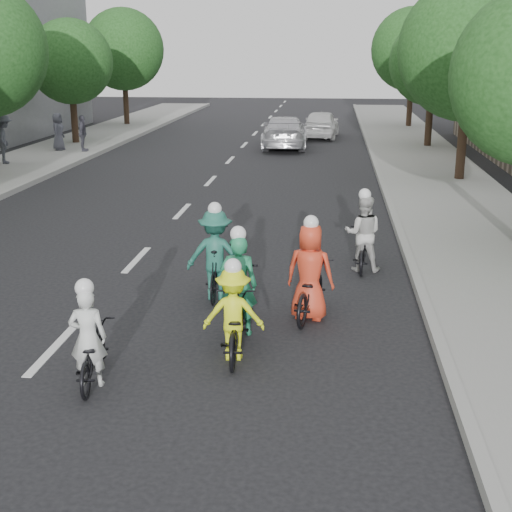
% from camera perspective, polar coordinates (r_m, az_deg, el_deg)
% --- Properties ---
extents(ground, '(120.00, 120.00, 0.00)m').
position_cam_1_polar(ground, '(11.75, -15.96, -7.22)').
color(ground, black).
rests_on(ground, ground).
extents(sidewalk_right, '(4.00, 80.00, 0.15)m').
position_cam_1_polar(sidewalk_right, '(20.79, 16.23, 3.15)').
color(sidewalk_right, gray).
rests_on(sidewalk_right, ground).
extents(curb_right, '(0.18, 80.00, 0.18)m').
position_cam_1_polar(curb_right, '(20.52, 10.87, 3.39)').
color(curb_right, '#999993').
rests_on(curb_right, ground).
extents(tree_l_4, '(4.00, 4.00, 5.97)m').
position_cam_1_polar(tree_l_4, '(36.18, -14.63, 14.81)').
color(tree_l_4, black).
rests_on(tree_l_4, ground).
extents(tree_l_5, '(4.80, 4.80, 6.93)m').
position_cam_1_polar(tree_l_5, '(44.73, -10.57, 15.94)').
color(tree_l_5, black).
rests_on(tree_l_5, ground).
extents(tree_r_1, '(4.80, 4.80, 6.93)m').
position_cam_1_polar(tree_r_1, '(25.95, 16.70, 15.52)').
color(tree_r_1, black).
rests_on(tree_r_1, ground).
extents(tree_r_2, '(4.00, 4.00, 5.97)m').
position_cam_1_polar(tree_r_2, '(34.85, 13.97, 14.82)').
color(tree_r_2, black).
rests_on(tree_r_2, ground).
extents(tree_r_3, '(4.80, 4.80, 6.93)m').
position_cam_1_polar(tree_r_3, '(43.79, 12.45, 15.84)').
color(tree_r_3, black).
rests_on(tree_r_3, ground).
extents(cyclist_0, '(1.12, 1.67, 1.86)m').
position_cam_1_polar(cyclist_0, '(13.40, -3.22, -0.39)').
color(cyclist_0, black).
rests_on(cyclist_0, ground).
extents(cyclist_1, '(0.96, 1.89, 1.86)m').
position_cam_1_polar(cyclist_1, '(12.44, 4.33, -2.12)').
color(cyclist_1, black).
rests_on(cyclist_1, ground).
extents(cyclist_2, '(0.96, 1.77, 1.59)m').
position_cam_1_polar(cyclist_2, '(10.86, -1.77, -5.24)').
color(cyclist_2, black).
rests_on(cyclist_2, ground).
extents(cyclist_3, '(0.74, 1.62, 1.57)m').
position_cam_1_polar(cyclist_3, '(10.32, -13.10, -7.28)').
color(cyclist_3, black).
rests_on(cyclist_3, ground).
extents(cyclist_4, '(0.83, 1.65, 1.77)m').
position_cam_1_polar(cyclist_4, '(15.29, 8.53, 1.20)').
color(cyclist_4, black).
rests_on(cyclist_4, ground).
extents(cyclist_5, '(0.62, 1.88, 1.84)m').
position_cam_1_polar(cyclist_5, '(11.77, -1.35, -3.12)').
color(cyclist_5, black).
rests_on(cyclist_5, ground).
extents(follow_car_lead, '(2.30, 5.23, 1.50)m').
position_cam_1_polar(follow_car_lead, '(34.36, 2.30, 9.87)').
color(follow_car_lead, silver).
rests_on(follow_car_lead, ground).
extents(follow_car_trail, '(2.01, 4.38, 1.46)m').
position_cam_1_polar(follow_car_trail, '(38.51, 5.23, 10.48)').
color(follow_car_trail, silver).
rests_on(follow_car_trail, ground).
extents(spectator_0, '(1.13, 1.43, 1.93)m').
position_cam_1_polar(spectator_0, '(30.28, -19.49, 8.81)').
color(spectator_0, '#454751').
rests_on(spectator_0, sidewalk_left).
extents(spectator_1, '(0.58, 0.99, 1.59)m').
position_cam_1_polar(spectator_1, '(33.02, -13.70, 9.52)').
color(spectator_1, '#464551').
rests_on(spectator_1, sidewalk_left).
extents(spectator_2, '(0.54, 0.82, 1.66)m').
position_cam_1_polar(spectator_2, '(33.66, -15.56, 9.57)').
color(spectator_2, '#4E4F5B').
rests_on(spectator_2, sidewalk_left).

